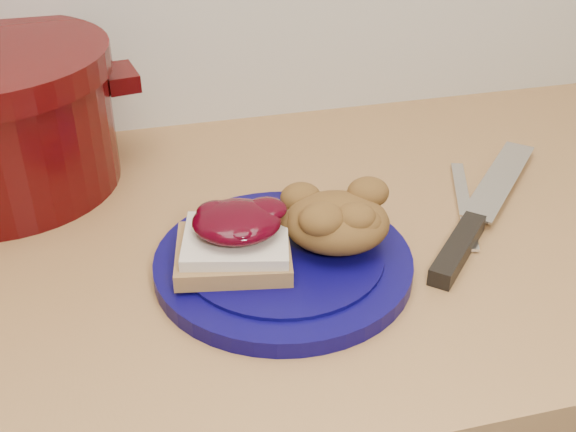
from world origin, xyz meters
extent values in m
cylinder|color=#080441|center=(0.03, 1.43, 0.91)|extent=(0.32, 0.32, 0.02)
cube|color=olive|center=(-0.02, 1.43, 0.93)|extent=(0.12, 0.11, 0.02)
cube|color=beige|center=(-0.02, 1.43, 0.94)|extent=(0.12, 0.11, 0.01)
ellipsoid|color=#31010B|center=(-0.01, 1.44, 0.96)|extent=(0.10, 0.10, 0.03)
ellipsoid|color=brown|center=(0.08, 1.43, 0.95)|extent=(0.12, 0.12, 0.05)
cube|color=black|center=(0.21, 1.41, 0.91)|extent=(0.10, 0.11, 0.02)
cube|color=silver|center=(0.32, 1.53, 0.91)|extent=(0.17, 0.17, 0.00)
cube|color=silver|center=(0.26, 1.50, 0.90)|extent=(0.08, 0.18, 0.00)
cube|color=#3A0506|center=(-0.10, 1.71, 1.01)|extent=(0.05, 0.07, 0.02)
camera|label=1|loc=(-0.11, 0.87, 1.33)|focal=45.00mm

